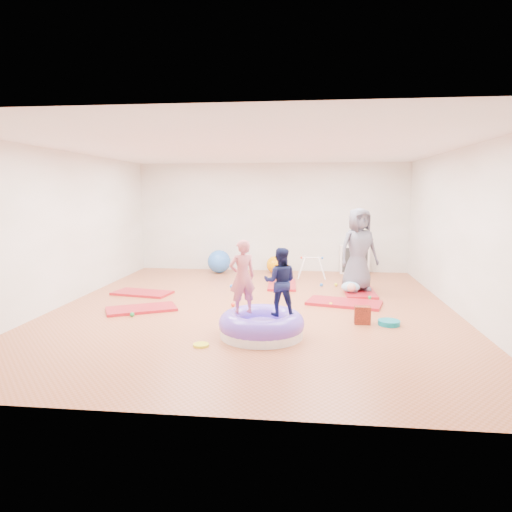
# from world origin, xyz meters

# --- Properties ---
(room) EXTENTS (7.01, 8.01, 2.81)m
(room) POSITION_xyz_m (0.00, 0.00, 1.40)
(room) COLOR #B36242
(room) RESTS_ON ground
(gym_mat_front_left) EXTENTS (1.32, 1.07, 0.05)m
(gym_mat_front_left) POSITION_xyz_m (-1.95, -0.37, 0.02)
(gym_mat_front_left) COLOR #B8132A
(gym_mat_front_left) RESTS_ON ground
(gym_mat_mid_left) EXTENTS (1.25, 0.79, 0.05)m
(gym_mat_mid_left) POSITION_xyz_m (-2.39, 0.87, 0.02)
(gym_mat_mid_left) COLOR #B8132A
(gym_mat_mid_left) RESTS_ON ground
(gym_mat_center_back) EXTENTS (0.65, 1.22, 0.05)m
(gym_mat_center_back) POSITION_xyz_m (0.39, 2.01, 0.02)
(gym_mat_center_back) COLOR #B8132A
(gym_mat_center_back) RESTS_ON ground
(gym_mat_right) EXTENTS (1.45, 0.98, 0.06)m
(gym_mat_right) POSITION_xyz_m (1.62, 0.46, 0.03)
(gym_mat_right) COLOR #B8132A
(gym_mat_right) RESTS_ON ground
(gym_mat_rear_right) EXTENTS (0.63, 1.23, 0.05)m
(gym_mat_rear_right) POSITION_xyz_m (2.01, 1.49, 0.03)
(gym_mat_rear_right) COLOR #B8132A
(gym_mat_rear_right) RESTS_ON ground
(inflatable_cushion) EXTENTS (1.24, 1.24, 0.39)m
(inflatable_cushion) POSITION_xyz_m (0.29, -1.57, 0.15)
(inflatable_cushion) COLOR white
(inflatable_cushion) RESTS_ON ground
(child_pink) EXTENTS (0.47, 0.41, 1.08)m
(child_pink) POSITION_xyz_m (0.00, -1.49, 0.90)
(child_pink) COLOR #D0676F
(child_pink) RESTS_ON inflatable_cushion
(child_navy) EXTENTS (0.47, 0.37, 0.98)m
(child_navy) POSITION_xyz_m (0.55, -1.54, 0.85)
(child_navy) COLOR #131843
(child_navy) RESTS_ON inflatable_cushion
(adult_caregiver) EXTENTS (0.97, 0.82, 1.69)m
(adult_caregiver) POSITION_xyz_m (1.97, 1.51, 0.90)
(adult_caregiver) COLOR #565563
(adult_caregiver) RESTS_ON gym_mat_rear_right
(infant) EXTENTS (0.37, 0.38, 0.22)m
(infant) POSITION_xyz_m (1.82, 1.27, 0.16)
(infant) COLOR #A0D5FA
(infant) RESTS_ON gym_mat_rear_right
(ball_pit_balls) EXTENTS (4.22, 3.18, 0.08)m
(ball_pit_balls) POSITION_xyz_m (0.63, 0.71, 0.04)
(ball_pit_balls) COLOR yellow
(ball_pit_balls) RESTS_ON ground
(exercise_ball_blue) EXTENTS (0.59, 0.59, 0.59)m
(exercise_ball_blue) POSITION_xyz_m (-1.31, 3.48, 0.29)
(exercise_ball_blue) COLOR blue
(exercise_ball_blue) RESTS_ON ground
(exercise_ball_orange) EXTENTS (0.44, 0.44, 0.44)m
(exercise_ball_orange) POSITION_xyz_m (0.12, 3.60, 0.22)
(exercise_ball_orange) COLOR #F99B00
(exercise_ball_orange) RESTS_ON ground
(infant_play_gym) EXTENTS (0.67, 0.63, 0.51)m
(infant_play_gym) POSITION_xyz_m (1.05, 3.01, 0.34)
(infant_play_gym) COLOR white
(infant_play_gym) RESTS_ON ground
(cube_shelf) EXTENTS (0.72, 0.36, 0.72)m
(cube_shelf) POSITION_xyz_m (2.13, 3.79, 0.36)
(cube_shelf) COLOR white
(cube_shelf) RESTS_ON ground
(balance_disc) EXTENTS (0.34, 0.34, 0.08)m
(balance_disc) POSITION_xyz_m (2.21, -0.81, 0.04)
(balance_disc) COLOR #077585
(balance_disc) RESTS_ON ground
(backpack) EXTENTS (0.25, 0.16, 0.28)m
(backpack) POSITION_xyz_m (1.81, -0.79, 0.14)
(backpack) COLOR #BA2F14
(backpack) RESTS_ON ground
(yellow_toy) EXTENTS (0.22, 0.22, 0.03)m
(yellow_toy) POSITION_xyz_m (-0.48, -2.10, 0.02)
(yellow_toy) COLOR yellow
(yellow_toy) RESTS_ON ground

